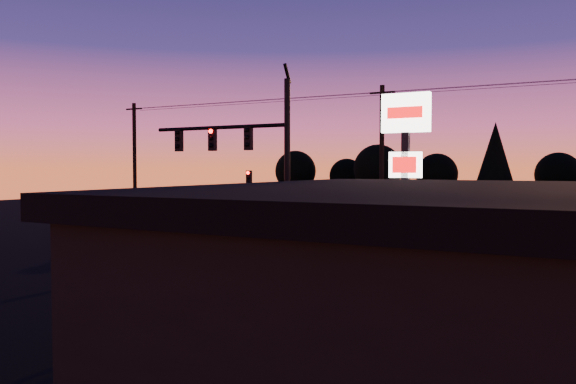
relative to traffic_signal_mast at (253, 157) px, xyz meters
The scene contains 19 objects.
ground 6.35m from the traffic_signal_mast, 88.59° to the right, with size 120.00×120.00×0.00m, color black.
lane_arrow 5.48m from the traffic_signal_mast, 75.57° to the right, with size 1.20×3.10×0.01m.
traffic_signal_mast is the anchor object (origin of this frame).
secondary_signal 9.19m from the traffic_signal_mast, 123.19° to the left, with size 0.30×0.31×4.35m.
pylon_sign 7.52m from the traffic_signal_mast, 19.36° to the right, with size 1.50×0.28×6.80m.
utility_pole_0 18.79m from the traffic_signal_mast, 147.82° to the left, with size 1.40×0.26×9.00m.
utility_pole_1 10.23m from the traffic_signal_mast, 78.16° to the left, with size 1.40×0.26×9.00m.
power_wires 10.85m from the traffic_signal_mast, 78.16° to the left, with size 36.00×1.22×0.07m.
bollard 8.22m from the traffic_signal_mast, 138.50° to the right, with size 0.29×0.29×0.88m, color #C1BD00.
tree_0 50.96m from the traffic_signal_mast, 115.46° to the left, with size 5.36×5.36×6.74m.
tree_1 51.54m from the traffic_signal_mast, 107.98° to the left, with size 4.54×4.54×5.71m.
tree_2 45.11m from the traffic_signal_mast, 102.68° to the left, with size 5.77×5.78×7.26m.
tree_3 48.18m from the traffic_signal_mast, 94.65° to the left, with size 4.95×4.95×6.22m.
tree_4 45.12m from the traffic_signal_mast, 86.06° to the left, with size 4.18×4.18×9.50m.
tree_5 50.84m from the traffic_signal_mast, 79.69° to the left, with size 4.95×4.95×6.22m.
car_left 10.45m from the traffic_signal_mast, 155.53° to the left, with size 1.74×4.32×1.47m, color black.
car_mid 6.17m from the traffic_signal_mast, 139.27° to the left, with size 1.39×3.99×1.31m, color black.
car_right 10.77m from the traffic_signal_mast, 37.22° to the left, with size 2.12×5.22×1.52m, color black.
suv_parked 13.38m from the traffic_signal_mast, 36.38° to the right, with size 2.05×4.45×1.24m, color black.
Camera 1 is at (12.00, -15.50, 4.51)m, focal length 35.00 mm.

